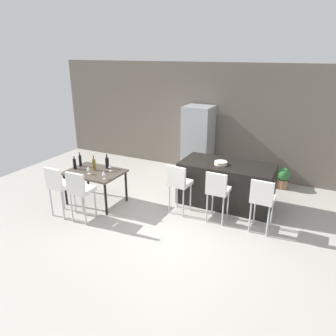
{
  "coord_description": "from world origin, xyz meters",
  "views": [
    {
      "loc": [
        2.5,
        -5.14,
        3.16
      ],
      "look_at": [
        -0.3,
        0.48,
        0.85
      ],
      "focal_mm": 34.08,
      "sensor_mm": 36.0,
      "label": 1
    }
  ],
  "objects_px": {
    "dining_chair_near": "(58,184)",
    "fruit_bowl": "(221,163)",
    "wine_bottle_far": "(75,164)",
    "wine_bottle_left": "(80,161)",
    "dining_chair_far": "(80,189)",
    "wine_bottle_inner": "(94,164)",
    "wine_bottle_end": "(107,163)",
    "wine_glass_near": "(110,165)",
    "bar_chair_middle": "(218,189)",
    "bar_chair_right": "(262,198)",
    "potted_plant": "(283,177)",
    "refrigerator": "(198,141)",
    "dining_table": "(95,175)",
    "bar_chair_left": "(179,182)",
    "wine_glass_middle": "(88,168)",
    "kitchen_island": "(226,184)",
    "wine_glass_right": "(104,173)"
  },
  "relations": [
    {
      "from": "wine_bottle_end",
      "to": "wine_glass_near",
      "type": "distance_m",
      "value": 0.2
    },
    {
      "from": "wine_glass_right",
      "to": "refrigerator",
      "type": "xyz_separation_m",
      "value": [
        0.88,
        2.92,
        0.06
      ]
    },
    {
      "from": "wine_glass_middle",
      "to": "fruit_bowl",
      "type": "distance_m",
      "value": 2.77
    },
    {
      "from": "dining_table",
      "to": "potted_plant",
      "type": "distance_m",
      "value": 4.45
    },
    {
      "from": "wine_bottle_end",
      "to": "bar_chair_left",
      "type": "bearing_deg",
      "value": 2.75
    },
    {
      "from": "dining_chair_near",
      "to": "dining_chair_far",
      "type": "relative_size",
      "value": 1.0
    },
    {
      "from": "wine_bottle_left",
      "to": "potted_plant",
      "type": "distance_m",
      "value": 4.8
    },
    {
      "from": "wine_bottle_far",
      "to": "wine_bottle_left",
      "type": "relative_size",
      "value": 0.89
    },
    {
      "from": "wine_glass_right",
      "to": "potted_plant",
      "type": "bearing_deg",
      "value": 43.03
    },
    {
      "from": "wine_bottle_left",
      "to": "wine_bottle_inner",
      "type": "relative_size",
      "value": 0.97
    },
    {
      "from": "dining_chair_far",
      "to": "wine_bottle_end",
      "type": "bearing_deg",
      "value": 97.78
    },
    {
      "from": "wine_bottle_end",
      "to": "bar_chair_right",
      "type": "bearing_deg",
      "value": 1.39
    },
    {
      "from": "wine_bottle_end",
      "to": "wine_bottle_inner",
      "type": "xyz_separation_m",
      "value": [
        -0.17,
        -0.23,
        0.01
      ]
    },
    {
      "from": "bar_chair_middle",
      "to": "dining_chair_near",
      "type": "height_order",
      "value": "same"
    },
    {
      "from": "wine_bottle_end",
      "to": "wine_bottle_left",
      "type": "height_order",
      "value": "same"
    },
    {
      "from": "kitchen_island",
      "to": "dining_chair_far",
      "type": "height_order",
      "value": "dining_chair_far"
    },
    {
      "from": "bar_chair_left",
      "to": "fruit_bowl",
      "type": "distance_m",
      "value": 1.01
    },
    {
      "from": "kitchen_island",
      "to": "wine_bottle_end",
      "type": "distance_m",
      "value": 2.63
    },
    {
      "from": "refrigerator",
      "to": "potted_plant",
      "type": "distance_m",
      "value": 2.32
    },
    {
      "from": "dining_table",
      "to": "wine_bottle_left",
      "type": "relative_size",
      "value": 3.73
    },
    {
      "from": "bar_chair_right",
      "to": "potted_plant",
      "type": "relative_size",
      "value": 2.0
    },
    {
      "from": "kitchen_island",
      "to": "bar_chair_right",
      "type": "xyz_separation_m",
      "value": [
        0.91,
        -0.86,
        0.24
      ]
    },
    {
      "from": "bar_chair_right",
      "to": "potted_plant",
      "type": "xyz_separation_m",
      "value": [
        0.1,
        2.28,
        -0.4
      ]
    },
    {
      "from": "wine_glass_middle",
      "to": "potted_plant",
      "type": "height_order",
      "value": "wine_glass_middle"
    },
    {
      "from": "kitchen_island",
      "to": "wine_glass_near",
      "type": "xyz_separation_m",
      "value": [
        -2.26,
        -1.06,
        0.4
      ]
    },
    {
      "from": "wine_bottle_far",
      "to": "wine_glass_middle",
      "type": "relative_size",
      "value": 1.63
    },
    {
      "from": "dining_chair_far",
      "to": "refrigerator",
      "type": "distance_m",
      "value": 3.61
    },
    {
      "from": "fruit_bowl",
      "to": "wine_bottle_end",
      "type": "bearing_deg",
      "value": -160.07
    },
    {
      "from": "bar_chair_middle",
      "to": "wine_bottle_end",
      "type": "distance_m",
      "value": 2.5
    },
    {
      "from": "bar_chair_right",
      "to": "wine_bottle_inner",
      "type": "height_order",
      "value": "wine_bottle_inner"
    },
    {
      "from": "bar_chair_left",
      "to": "bar_chair_middle",
      "type": "bearing_deg",
      "value": -0.01
    },
    {
      "from": "dining_chair_near",
      "to": "fruit_bowl",
      "type": "bearing_deg",
      "value": 35.31
    },
    {
      "from": "refrigerator",
      "to": "potted_plant",
      "type": "height_order",
      "value": "refrigerator"
    },
    {
      "from": "bar_chair_middle",
      "to": "bar_chair_right",
      "type": "xyz_separation_m",
      "value": [
        0.83,
        0.0,
        0.0
      ]
    },
    {
      "from": "bar_chair_right",
      "to": "dining_chair_near",
      "type": "distance_m",
      "value": 3.9
    },
    {
      "from": "bar_chair_middle",
      "to": "wine_glass_near",
      "type": "distance_m",
      "value": 2.35
    },
    {
      "from": "wine_glass_middle",
      "to": "wine_bottle_end",
      "type": "bearing_deg",
      "value": 73.53
    },
    {
      "from": "wine_bottle_end",
      "to": "wine_glass_near",
      "type": "xyz_separation_m",
      "value": [
        0.16,
        -0.12,
        0.0
      ]
    },
    {
      "from": "wine_bottle_far",
      "to": "wine_glass_middle",
      "type": "distance_m",
      "value": 0.49
    },
    {
      "from": "kitchen_island",
      "to": "bar_chair_middle",
      "type": "height_order",
      "value": "bar_chair_middle"
    },
    {
      "from": "dining_table",
      "to": "bar_chair_left",
      "type": "bearing_deg",
      "value": 11.46
    },
    {
      "from": "fruit_bowl",
      "to": "potted_plant",
      "type": "distance_m",
      "value": 2.01
    },
    {
      "from": "wine_bottle_end",
      "to": "refrigerator",
      "type": "xyz_separation_m",
      "value": [
        1.19,
        2.37,
        0.06
      ]
    },
    {
      "from": "dining_chair_far",
      "to": "wine_bottle_inner",
      "type": "distance_m",
      "value": 0.92
    },
    {
      "from": "wine_bottle_left",
      "to": "wine_glass_near",
      "type": "bearing_deg",
      "value": 2.94
    },
    {
      "from": "bar_chair_right",
      "to": "wine_bottle_left",
      "type": "height_order",
      "value": "wine_bottle_left"
    },
    {
      "from": "dining_chair_near",
      "to": "wine_glass_near",
      "type": "height_order",
      "value": "dining_chair_near"
    },
    {
      "from": "dining_chair_near",
      "to": "wine_bottle_far",
      "type": "height_order",
      "value": "dining_chair_near"
    },
    {
      "from": "dining_chair_far",
      "to": "wine_glass_middle",
      "type": "relative_size",
      "value": 6.03
    },
    {
      "from": "dining_table",
      "to": "dining_chair_near",
      "type": "xyz_separation_m",
      "value": [
        -0.27,
        -0.79,
        0.03
      ]
    }
  ]
}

